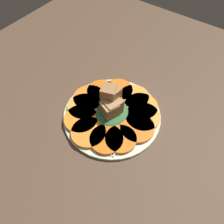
{
  "coord_description": "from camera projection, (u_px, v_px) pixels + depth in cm",
  "views": [
    {
      "loc": [
        -28.73,
        -20.59,
        52.84
      ],
      "look_at": [
        0.0,
        0.0,
        4.1
      ],
      "focal_mm": 35.0,
      "sensor_mm": 36.0,
      "label": 1
    }
  ],
  "objects": [
    {
      "name": "fork",
      "position": [
        126.0,
        126.0,
        0.58
      ],
      "size": [
        19.68,
        4.56,
        0.4
      ],
      "rotation": [
        0.0,
        0.0,
        0.15
      ],
      "color": "silver",
      "rests_on": "plate"
    },
    {
      "name": "plate",
      "position": [
        112.0,
        115.0,
        0.61
      ],
      "size": [
        27.19,
        27.19,
        1.05
      ],
      "color": "beige",
      "rests_on": "table_slab"
    },
    {
      "name": "carrot_slice_3",
      "position": [
        89.0,
        132.0,
        0.57
      ],
      "size": [
        9.23,
        9.23,
        0.93
      ],
      "primitive_type": "cylinder",
      "color": "orange",
      "rests_on": "plate"
    },
    {
      "name": "carrot_slice_1",
      "position": [
        84.0,
        107.0,
        0.62
      ],
      "size": [
        9.12,
        9.12,
        0.93
      ],
      "primitive_type": "cylinder",
      "color": "orange",
      "rests_on": "plate"
    },
    {
      "name": "carrot_slice_7",
      "position": [
        143.0,
        117.0,
        0.6
      ],
      "size": [
        9.63,
        9.63,
        0.93
      ],
      "primitive_type": "cylinder",
      "color": "orange",
      "rests_on": "plate"
    },
    {
      "name": "center_pile",
      "position": [
        111.0,
        105.0,
        0.58
      ],
      "size": [
        9.67,
        8.7,
        8.97
      ],
      "color": "#2D6033",
      "rests_on": "plate"
    },
    {
      "name": "carrot_slice_0",
      "position": [
        90.0,
        98.0,
        0.64
      ],
      "size": [
        9.47,
        9.47,
        0.93
      ],
      "primitive_type": "cylinder",
      "color": "orange",
      "rests_on": "plate"
    },
    {
      "name": "carrot_slice_5",
      "position": [
        121.0,
        139.0,
        0.56
      ],
      "size": [
        8.21,
        8.21,
        0.93
      ],
      "primitive_type": "cylinder",
      "color": "orange",
      "rests_on": "plate"
    },
    {
      "name": "carrot_slice_10",
      "position": [
        118.0,
        90.0,
        0.66
      ],
      "size": [
        8.76,
        8.76,
        0.93
      ],
      "primitive_type": "cylinder",
      "color": "#D76115",
      "rests_on": "plate"
    },
    {
      "name": "carrot_slice_9",
      "position": [
        134.0,
        97.0,
        0.64
      ],
      "size": [
        8.92,
        8.92,
        0.93
      ],
      "primitive_type": "cylinder",
      "color": "orange",
      "rests_on": "plate"
    },
    {
      "name": "carrot_slice_11",
      "position": [
        102.0,
        91.0,
        0.65
      ],
      "size": [
        8.76,
        8.76,
        0.93
      ],
      "primitive_type": "cylinder",
      "color": "#D35E12",
      "rests_on": "plate"
    },
    {
      "name": "carrot_slice_2",
      "position": [
        81.0,
        119.0,
        0.6
      ],
      "size": [
        9.28,
        9.28,
        0.93
      ],
      "primitive_type": "cylinder",
      "color": "orange",
      "rests_on": "plate"
    },
    {
      "name": "carrot_slice_4",
      "position": [
        106.0,
        139.0,
        0.56
      ],
      "size": [
        8.72,
        8.72,
        0.93
      ],
      "primitive_type": "cylinder",
      "color": "#D45F12",
      "rests_on": "plate"
    },
    {
      "name": "table_slab",
      "position": [
        112.0,
        118.0,
        0.63
      ],
      "size": [
        120.0,
        120.0,
        2.0
      ],
      "primitive_type": "cube",
      "color": "#4C3828",
      "rests_on": "ground"
    },
    {
      "name": "carrot_slice_8",
      "position": [
        141.0,
        107.0,
        0.62
      ],
      "size": [
        9.62,
        9.62,
        0.93
      ],
      "primitive_type": "cylinder",
      "color": "orange",
      "rests_on": "plate"
    },
    {
      "name": "carrot_slice_6",
      "position": [
        136.0,
        129.0,
        0.58
      ],
      "size": [
        9.24,
        9.24,
        0.93
      ],
      "primitive_type": "cylinder",
      "color": "orange",
      "rests_on": "plate"
    }
  ]
}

